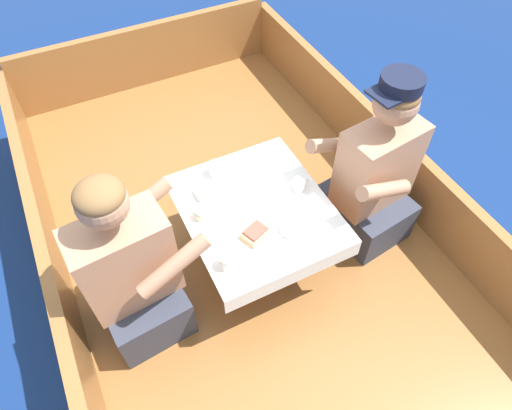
{
  "coord_description": "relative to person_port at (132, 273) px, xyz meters",
  "views": [
    {
      "loc": [
        -0.62,
        -1.33,
        2.41
      ],
      "look_at": [
        0.0,
        -0.09,
        0.73
      ],
      "focal_mm": 32.0,
      "sensor_mm": 36.0,
      "label": 1
    }
  ],
  "objects": [
    {
      "name": "bow_coaming",
      "position": [
        0.64,
        1.89,
        -0.16
      ],
      "size": [
        1.9,
        0.06,
        0.46
      ],
      "primitive_type": "cube",
      "color": "#936033",
      "rests_on": "boat_deck"
    },
    {
      "name": "coffee_cup_port",
      "position": [
        0.89,
        0.08,
        0.07
      ],
      "size": [
        0.09,
        0.06,
        0.06
      ],
      "color": "white",
      "rests_on": "cockpit_table"
    },
    {
      "name": "boat_deck",
      "position": [
        0.64,
        0.15,
        -0.53
      ],
      "size": [
        2.02,
        3.55,
        0.28
      ],
      "primitive_type": "cube",
      "color": "brown",
      "rests_on": "ground_plane"
    },
    {
      "name": "tin_can",
      "position": [
        0.39,
        0.12,
        0.07
      ],
      "size": [
        0.07,
        0.07,
        0.05
      ],
      "color": "silver",
      "rests_on": "cockpit_table"
    },
    {
      "name": "ground_plane",
      "position": [
        0.64,
        0.15,
        -0.67
      ],
      "size": [
        60.0,
        60.0,
        0.0
      ],
      "primitive_type": "plane",
      "color": "navy"
    },
    {
      "name": "utensil_spoon_center",
      "position": [
        0.42,
        0.01,
        0.05
      ],
      "size": [
        0.07,
        0.17,
        0.01
      ],
      "rotation": [
        0.0,
        0.0,
        1.87
      ],
      "color": "silver",
      "rests_on": "cockpit_table"
    },
    {
      "name": "plate_bread",
      "position": [
        0.86,
        0.32,
        0.05
      ],
      "size": [
        0.19,
        0.19,
        0.01
      ],
      "color": "white",
      "rests_on": "cockpit_table"
    },
    {
      "name": "bowl_port_near",
      "position": [
        0.46,
        0.25,
        0.07
      ],
      "size": [
        0.12,
        0.12,
        0.04
      ],
      "color": "white",
      "rests_on": "cockpit_table"
    },
    {
      "name": "cockpit_table",
      "position": [
        0.64,
        0.06,
        -0.0
      ],
      "size": [
        0.68,
        0.78,
        0.43
      ],
      "color": "#B2B2B7",
      "rests_on": "boat_deck"
    },
    {
      "name": "person_port",
      "position": [
        0.0,
        0.0,
        0.0
      ],
      "size": [
        0.55,
        0.48,
        0.98
      ],
      "rotation": [
        0.0,
        0.0,
        0.1
      ],
      "color": "#333847",
      "rests_on": "boat_deck"
    },
    {
      "name": "coffee_cup_center",
      "position": [
        0.39,
        -0.18,
        0.08
      ],
      "size": [
        0.09,
        0.07,
        0.07
      ],
      "color": "white",
      "rests_on": "cockpit_table"
    },
    {
      "name": "plate_sandwich",
      "position": [
        0.56,
        -0.1,
        0.05
      ],
      "size": [
        0.19,
        0.19,
        0.01
      ],
      "color": "white",
      "rests_on": "cockpit_table"
    },
    {
      "name": "coffee_cup_starboard",
      "position": [
        0.56,
        0.35,
        0.08
      ],
      "size": [
        0.1,
        0.08,
        0.07
      ],
      "color": "white",
      "rests_on": "cockpit_table"
    },
    {
      "name": "gunwale_starboard",
      "position": [
        1.62,
        0.15,
        -0.19
      ],
      "size": [
        0.06,
        3.55,
        0.4
      ],
      "primitive_type": "cube",
      "color": "#936033",
      "rests_on": "boat_deck"
    },
    {
      "name": "bowl_starboard_near",
      "position": [
        0.63,
        0.21,
        0.07
      ],
      "size": [
        0.13,
        0.13,
        0.04
      ],
      "color": "white",
      "rests_on": "cockpit_table"
    },
    {
      "name": "utensil_spoon_starboard",
      "position": [
        0.33,
        -0.03,
        0.05
      ],
      "size": [
        0.09,
        0.16,
        0.01
      ],
      "rotation": [
        0.0,
        0.0,
        1.99
      ],
      "color": "silver",
      "rests_on": "cockpit_table"
    },
    {
      "name": "person_starboard",
      "position": [
        1.28,
        -0.02,
        0.02
      ],
      "size": [
        0.56,
        0.5,
        1.02
      ],
      "rotation": [
        0.0,
        0.0,
        3.27
      ],
      "color": "#333847",
      "rests_on": "boat_deck"
    },
    {
      "name": "utensil_knife_port",
      "position": [
        0.85,
        -0.28,
        0.05
      ],
      "size": [
        0.17,
        0.01,
        0.0
      ],
      "rotation": [
        0.0,
        0.0,
        0.01
      ],
      "color": "silver",
      "rests_on": "cockpit_table"
    },
    {
      "name": "bowl_center_far",
      "position": [
        0.73,
        -0.13,
        0.07
      ],
      "size": [
        0.11,
        0.11,
        0.04
      ],
      "color": "white",
      "rests_on": "cockpit_table"
    },
    {
      "name": "sandwich",
      "position": [
        0.56,
        -0.1,
        0.08
      ],
      "size": [
        0.14,
        0.12,
        0.05
      ],
      "rotation": [
        0.0,
        0.0,
        0.37
      ],
      "color": "#E0BC7F",
      "rests_on": "plate_sandwich"
    },
    {
      "name": "gunwale_port",
      "position": [
        -0.34,
        0.15,
        -0.19
      ],
      "size": [
        0.06,
        3.55,
        0.4
      ],
      "primitive_type": "cube",
      "color": "#936033",
      "rests_on": "boat_deck"
    }
  ]
}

